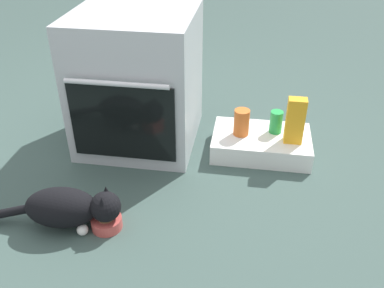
{
  "coord_description": "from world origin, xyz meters",
  "views": [
    {
      "loc": [
        0.57,
        -1.47,
        1.25
      ],
      "look_at": [
        0.33,
        0.08,
        0.25
      ],
      "focal_mm": 39.33,
      "sensor_mm": 36.0,
      "label": 1
    }
  ],
  "objects_px": {
    "sauce_jar": "(242,122)",
    "juice_carton": "(295,121)",
    "soda_can": "(276,122)",
    "pantry_cabinet": "(261,143)",
    "oven": "(138,80)",
    "cat": "(69,208)",
    "food_bowl": "(107,222)"
  },
  "relations": [
    {
      "from": "sauce_jar",
      "to": "juice_carton",
      "type": "height_order",
      "value": "juice_carton"
    },
    {
      "from": "soda_can",
      "to": "pantry_cabinet",
      "type": "bearing_deg",
      "value": -148.39
    },
    {
      "from": "pantry_cabinet",
      "to": "oven",
      "type": "bearing_deg",
      "value": 176.38
    },
    {
      "from": "oven",
      "to": "cat",
      "type": "relative_size",
      "value": 1.12
    },
    {
      "from": "cat",
      "to": "sauce_jar",
      "type": "relative_size",
      "value": 4.49
    },
    {
      "from": "sauce_jar",
      "to": "juice_carton",
      "type": "xyz_separation_m",
      "value": [
        0.26,
        -0.03,
        0.05
      ]
    },
    {
      "from": "oven",
      "to": "cat",
      "type": "distance_m",
      "value": 0.79
    },
    {
      "from": "cat",
      "to": "oven",
      "type": "bearing_deg",
      "value": 75.64
    },
    {
      "from": "food_bowl",
      "to": "sauce_jar",
      "type": "xyz_separation_m",
      "value": [
        0.52,
        0.67,
        0.15
      ]
    },
    {
      "from": "juice_carton",
      "to": "food_bowl",
      "type": "bearing_deg",
      "value": -140.74
    },
    {
      "from": "soda_can",
      "to": "juice_carton",
      "type": "height_order",
      "value": "juice_carton"
    },
    {
      "from": "juice_carton",
      "to": "pantry_cabinet",
      "type": "bearing_deg",
      "value": 165.11
    },
    {
      "from": "oven",
      "to": "food_bowl",
      "type": "height_order",
      "value": "oven"
    },
    {
      "from": "soda_can",
      "to": "sauce_jar",
      "type": "distance_m",
      "value": 0.18
    },
    {
      "from": "oven",
      "to": "food_bowl",
      "type": "xyz_separation_m",
      "value": [
        0.04,
        -0.72,
        -0.32
      ]
    },
    {
      "from": "oven",
      "to": "juice_carton",
      "type": "height_order",
      "value": "oven"
    },
    {
      "from": "food_bowl",
      "to": "soda_can",
      "type": "height_order",
      "value": "soda_can"
    },
    {
      "from": "pantry_cabinet",
      "to": "cat",
      "type": "bearing_deg",
      "value": -138.2
    },
    {
      "from": "pantry_cabinet",
      "to": "cat",
      "type": "height_order",
      "value": "cat"
    },
    {
      "from": "cat",
      "to": "juice_carton",
      "type": "xyz_separation_m",
      "value": [
        0.93,
        0.65,
        0.13
      ]
    },
    {
      "from": "pantry_cabinet",
      "to": "cat",
      "type": "distance_m",
      "value": 1.04
    },
    {
      "from": "oven",
      "to": "food_bowl",
      "type": "relative_size",
      "value": 5.45
    },
    {
      "from": "pantry_cabinet",
      "to": "juice_carton",
      "type": "height_order",
      "value": "juice_carton"
    },
    {
      "from": "pantry_cabinet",
      "to": "sauce_jar",
      "type": "bearing_deg",
      "value": -175.52
    },
    {
      "from": "soda_can",
      "to": "cat",
      "type": "bearing_deg",
      "value": -138.92
    },
    {
      "from": "sauce_jar",
      "to": "pantry_cabinet",
      "type": "bearing_deg",
      "value": 4.48
    },
    {
      "from": "oven",
      "to": "soda_can",
      "type": "bearing_deg",
      "value": -0.03
    },
    {
      "from": "pantry_cabinet",
      "to": "juice_carton",
      "type": "distance_m",
      "value": 0.24
    },
    {
      "from": "food_bowl",
      "to": "sauce_jar",
      "type": "relative_size",
      "value": 0.92
    },
    {
      "from": "oven",
      "to": "pantry_cabinet",
      "type": "distance_m",
      "value": 0.73
    },
    {
      "from": "food_bowl",
      "to": "cat",
      "type": "bearing_deg",
      "value": -174.28
    },
    {
      "from": "food_bowl",
      "to": "cat",
      "type": "distance_m",
      "value": 0.17
    }
  ]
}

